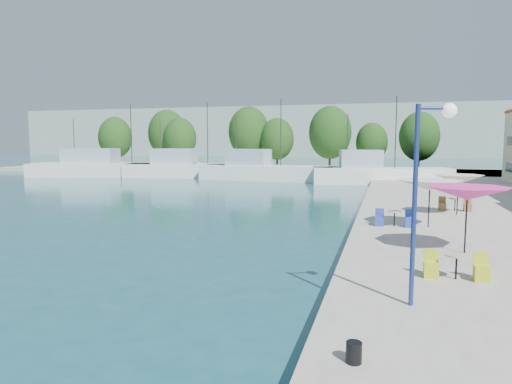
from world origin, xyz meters
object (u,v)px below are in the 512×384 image
(trawler_03, at_px, (264,171))
(street_lamp, at_px, (428,167))
(trawler_02, at_px, (191,169))
(umbrella_white, at_px, (430,185))
(trawler_04, at_px, (377,174))
(trawler_01, at_px, (112,168))
(umbrella_pink, at_px, (467,193))
(bollard, at_px, (354,352))
(umbrella_cream, at_px, (458,179))

(trawler_03, relative_size, street_lamp, 3.39)
(trawler_02, height_order, street_lamp, trawler_02)
(trawler_02, xyz_separation_m, umbrella_white, (27.14, -33.08, 1.57))
(trawler_04, bearing_deg, trawler_01, 166.13)
(trawler_02, xyz_separation_m, umbrella_pink, (27.99, -38.12, 1.75))
(umbrella_pink, height_order, bollard, umbrella_pink)
(trawler_01, xyz_separation_m, street_lamp, (37.40, -43.01, 3.02))
(trawler_01, height_order, umbrella_pink, trawler_01)
(trawler_04, xyz_separation_m, umbrella_cream, (4.86, -25.70, 1.54))
(trawler_02, bearing_deg, street_lamp, -69.78)
(trawler_03, height_order, bollard, trawler_03)
(trawler_02, bearing_deg, umbrella_white, -60.94)
(trawler_01, height_order, trawler_04, same)
(trawler_03, distance_m, umbrella_cream, 32.53)
(trawler_04, relative_size, street_lamp, 3.11)
(umbrella_cream, bearing_deg, trawler_02, 135.39)
(trawler_01, bearing_deg, trawler_02, -8.99)
(street_lamp, height_order, bollard, street_lamp)
(trawler_02, relative_size, street_lamp, 3.75)
(umbrella_pink, bearing_deg, bollard, -109.00)
(umbrella_cream, bearing_deg, umbrella_white, -112.87)
(umbrella_white, bearing_deg, trawler_04, 95.65)
(umbrella_pink, xyz_separation_m, umbrella_white, (-0.86, 5.04, -0.19))
(street_lamp, distance_m, bollard, 5.08)
(trawler_03, height_order, street_lamp, trawler_03)
(street_lamp, bearing_deg, umbrella_cream, 56.47)
(trawler_03, relative_size, umbrella_cream, 6.28)
(trawler_04, relative_size, bollard, 39.07)
(trawler_04, bearing_deg, umbrella_cream, -90.47)
(trawler_01, bearing_deg, umbrella_white, -54.96)
(street_lamp, bearing_deg, trawler_03, 87.04)
(trawler_02, bearing_deg, trawler_04, -17.19)
(umbrella_pink, relative_size, umbrella_cream, 1.12)
(umbrella_cream, distance_m, street_lamp, 15.99)
(umbrella_white, xyz_separation_m, bollard, (-2.50, -14.79, -1.83))
(trawler_04, bearing_deg, trawler_02, 161.93)
(trawler_03, bearing_deg, trawler_04, -0.24)
(trawler_01, relative_size, trawler_02, 1.23)
(trawler_04, bearing_deg, umbrella_pink, -94.96)
(trawler_03, height_order, trawler_04, same)
(umbrella_cream, bearing_deg, street_lamp, -100.56)
(trawler_03, xyz_separation_m, umbrella_pink, (17.36, -36.29, 1.75))
(umbrella_cream, bearing_deg, trawler_01, 145.83)
(trawler_03, distance_m, street_lamp, 45.28)
(bollard, bearing_deg, umbrella_cream, 77.18)
(umbrella_white, relative_size, umbrella_cream, 1.12)
(trawler_02, distance_m, umbrella_cream, 40.79)
(trawler_02, height_order, umbrella_pink, trawler_02)
(trawler_03, height_order, umbrella_pink, trawler_03)
(trawler_02, relative_size, umbrella_cream, 6.95)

